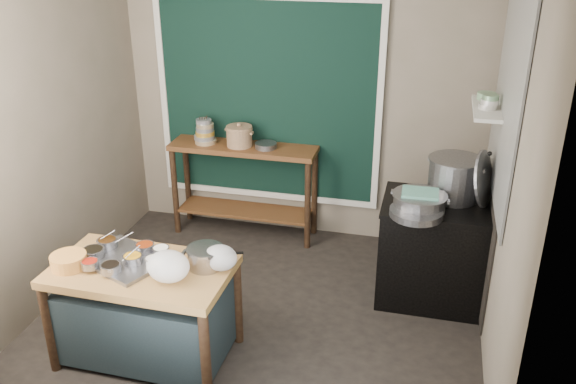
% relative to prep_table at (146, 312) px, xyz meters
% --- Properties ---
extents(floor, '(3.50, 3.00, 0.02)m').
position_rel_prep_table_xyz_m(floor, '(0.65, 0.75, -0.39)').
color(floor, '#29241F').
rests_on(floor, ground).
extents(back_wall, '(3.50, 0.02, 2.80)m').
position_rel_prep_table_xyz_m(back_wall, '(0.65, 2.26, 1.02)').
color(back_wall, '#776A5C').
rests_on(back_wall, floor).
extents(left_wall, '(0.02, 3.00, 2.80)m').
position_rel_prep_table_xyz_m(left_wall, '(-1.11, 0.75, 1.02)').
color(left_wall, '#776A5C').
rests_on(left_wall, floor).
extents(right_wall, '(0.02, 3.00, 2.80)m').
position_rel_prep_table_xyz_m(right_wall, '(2.41, 0.75, 1.02)').
color(right_wall, '#776A5C').
rests_on(right_wall, floor).
extents(curtain_panel, '(2.10, 0.02, 1.90)m').
position_rel_prep_table_xyz_m(curtain_panel, '(0.30, 2.22, 0.98)').
color(curtain_panel, black).
rests_on(curtain_panel, back_wall).
extents(curtain_frame, '(2.22, 0.03, 2.02)m').
position_rel_prep_table_xyz_m(curtain_frame, '(0.30, 2.21, 0.98)').
color(curtain_frame, beige).
rests_on(curtain_frame, back_wall).
extents(tile_panel, '(0.02, 1.70, 1.70)m').
position_rel_prep_table_xyz_m(tile_panel, '(2.38, 1.30, 1.48)').
color(tile_panel, '#B2B2AA').
rests_on(tile_panel, right_wall).
extents(soot_patch, '(0.01, 1.30, 1.30)m').
position_rel_prep_table_xyz_m(soot_patch, '(2.39, 1.40, 0.32)').
color(soot_patch, black).
rests_on(soot_patch, right_wall).
extents(wall_shelf, '(0.22, 0.70, 0.03)m').
position_rel_prep_table_xyz_m(wall_shelf, '(2.28, 1.60, 1.23)').
color(wall_shelf, beige).
rests_on(wall_shelf, right_wall).
extents(prep_table, '(1.26, 0.74, 0.75)m').
position_rel_prep_table_xyz_m(prep_table, '(0.00, 0.00, 0.00)').
color(prep_table, olive).
rests_on(prep_table, floor).
extents(back_counter, '(1.45, 0.40, 0.95)m').
position_rel_prep_table_xyz_m(back_counter, '(0.10, 2.03, 0.10)').
color(back_counter, '#553618').
rests_on(back_counter, floor).
extents(stove_block, '(0.90, 0.68, 0.85)m').
position_rel_prep_table_xyz_m(stove_block, '(2.00, 1.30, 0.05)').
color(stove_block, black).
rests_on(stove_block, floor).
extents(stove_top, '(0.92, 0.69, 0.03)m').
position_rel_prep_table_xyz_m(stove_top, '(2.00, 1.30, 0.49)').
color(stove_top, black).
rests_on(stove_top, stove_block).
extents(condiment_tray, '(0.71, 0.62, 0.03)m').
position_rel_prep_table_xyz_m(condiment_tray, '(-0.16, 0.05, 0.39)').
color(condiment_tray, gray).
rests_on(condiment_tray, prep_table).
extents(condiment_bowls, '(0.59, 0.45, 0.06)m').
position_rel_prep_table_xyz_m(condiment_bowls, '(-0.17, 0.04, 0.43)').
color(condiment_bowls, silver).
rests_on(condiment_bowls, condiment_tray).
extents(yellow_basin, '(0.26, 0.26, 0.10)m').
position_rel_prep_table_xyz_m(yellow_basin, '(-0.48, -0.11, 0.42)').
color(yellow_basin, '#C28134').
rests_on(yellow_basin, prep_table).
extents(saucepan, '(0.35, 0.35, 0.15)m').
position_rel_prep_table_xyz_m(saucepan, '(0.44, 0.12, 0.45)').
color(saucepan, gray).
rests_on(saucepan, prep_table).
extents(plastic_bag_a, '(0.32, 0.29, 0.22)m').
position_rel_prep_table_xyz_m(plastic_bag_a, '(0.26, -0.10, 0.48)').
color(plastic_bag_a, white).
rests_on(plastic_bag_a, prep_table).
extents(plastic_bag_b, '(0.28, 0.25, 0.18)m').
position_rel_prep_table_xyz_m(plastic_bag_b, '(0.55, 0.12, 0.46)').
color(plastic_bag_b, white).
rests_on(plastic_bag_b, prep_table).
extents(bowl_stack, '(0.21, 0.21, 0.24)m').
position_rel_prep_table_xyz_m(bowl_stack, '(-0.29, 2.02, 0.68)').
color(bowl_stack, tan).
rests_on(bowl_stack, back_counter).
extents(utensil_cup, '(0.16, 0.16, 0.08)m').
position_rel_prep_table_xyz_m(utensil_cup, '(-0.31, 2.02, 0.62)').
color(utensil_cup, gray).
rests_on(utensil_cup, back_counter).
extents(ceramic_crock, '(0.33, 0.33, 0.18)m').
position_rel_prep_table_xyz_m(ceramic_crock, '(0.07, 2.01, 0.66)').
color(ceramic_crock, '#947051').
rests_on(ceramic_crock, back_counter).
extents(wide_bowl, '(0.22, 0.22, 0.05)m').
position_rel_prep_table_xyz_m(wide_bowl, '(0.34, 2.01, 0.60)').
color(wide_bowl, gray).
rests_on(wide_bowl, back_counter).
extents(stock_pot, '(0.57, 0.57, 0.35)m').
position_rel_prep_table_xyz_m(stock_pot, '(2.08, 1.42, 0.68)').
color(stock_pot, gray).
rests_on(stock_pot, stove_top).
extents(pot_lid, '(0.24, 0.47, 0.45)m').
position_rel_prep_table_xyz_m(pot_lid, '(2.30, 1.35, 0.73)').
color(pot_lid, gray).
rests_on(pot_lid, stove_top).
extents(steamer, '(0.51, 0.51, 0.14)m').
position_rel_prep_table_xyz_m(steamer, '(1.83, 1.12, 0.58)').
color(steamer, gray).
rests_on(steamer, stove_top).
extents(green_cloth, '(0.28, 0.22, 0.02)m').
position_rel_prep_table_xyz_m(green_cloth, '(1.83, 1.12, 0.66)').
color(green_cloth, '#5CA592').
rests_on(green_cloth, steamer).
extents(shallow_pan, '(0.46, 0.46, 0.05)m').
position_rel_prep_table_xyz_m(shallow_pan, '(1.82, 1.02, 0.53)').
color(shallow_pan, gray).
rests_on(shallow_pan, stove_top).
extents(shelf_bowl_stack, '(0.14, 0.14, 0.12)m').
position_rel_prep_table_xyz_m(shelf_bowl_stack, '(2.28, 1.54, 1.29)').
color(shelf_bowl_stack, silver).
rests_on(shelf_bowl_stack, wall_shelf).
extents(shelf_bowl_green, '(0.16, 0.16, 0.06)m').
position_rel_prep_table_xyz_m(shelf_bowl_green, '(2.28, 1.82, 1.27)').
color(shelf_bowl_green, gray).
rests_on(shelf_bowl_green, wall_shelf).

